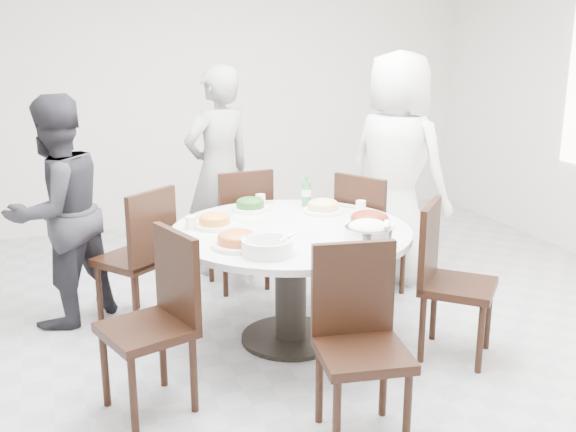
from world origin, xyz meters
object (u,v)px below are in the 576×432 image
object	(u,v)px
chair_s	(363,349)
soup_bowl	(267,247)
chair_nw	(133,256)
diner_left	(57,212)
chair_n	(238,228)
beverage_bottle	(306,190)
diner_middle	(219,171)
rice_bowl	(368,237)
chair_ne	(373,235)
chair_sw	(146,326)
diner_right	(397,168)
dining_table	(291,285)
chair_se	(459,283)

from	to	relation	value
chair_s	soup_bowl	size ratio (longest dim) A/B	3.36
chair_nw	diner_left	distance (m)	0.58
chair_n	beverage_bottle	distance (m)	0.76
diner_middle	rice_bowl	distance (m)	1.96
chair_ne	chair_nw	distance (m)	1.74
chair_sw	diner_right	bearing A→B (deg)	103.55
diner_left	beverage_bottle	xyz separation A→B (m)	(1.65, -0.32, 0.09)
chair_ne	soup_bowl	distance (m)	1.50
dining_table	chair_nw	bearing A→B (deg)	145.20
diner_left	beverage_bottle	distance (m)	1.68
diner_middle	beverage_bottle	bearing A→B (deg)	92.15
chair_n	chair_nw	distance (m)	0.95
chair_nw	chair_sw	xyz separation A→B (m)	(-0.09, -1.14, 0.00)
dining_table	chair_n	xyz separation A→B (m)	(-0.05, 1.05, 0.10)
chair_s	chair_ne	bearing A→B (deg)	70.73
beverage_bottle	chair_se	bearing A→B (deg)	-60.80
diner_left	chair_nw	bearing A→B (deg)	121.20
diner_middle	beverage_bottle	size ratio (longest dim) A/B	7.46
chair_n	diner_middle	size ratio (longest dim) A/B	0.56
dining_table	soup_bowl	distance (m)	0.66
chair_ne	diner_middle	world-z (taller)	diner_middle
soup_bowl	beverage_bottle	distance (m)	1.08
dining_table	beverage_bottle	world-z (taller)	beverage_bottle
chair_n	diner_right	size ratio (longest dim) A/B	0.53
chair_nw	beverage_bottle	world-z (taller)	beverage_bottle
chair_nw	soup_bowl	size ratio (longest dim) A/B	3.36
chair_se	soup_bowl	xyz separation A→B (m)	(-1.17, 0.13, 0.32)
chair_sw	beverage_bottle	size ratio (longest dim) A/B	4.20
diner_middle	chair_se	bearing A→B (deg)	95.77
chair_nw	diner_left	size ratio (longest dim) A/B	0.61
chair_n	chair_s	size ratio (longest dim) A/B	1.00
chair_s	diner_middle	size ratio (longest dim) A/B	0.56
chair_n	rice_bowl	distance (m)	1.60
dining_table	chair_sw	xyz separation A→B (m)	(-0.98, -0.52, 0.10)
chair_n	chair_s	distance (m)	2.18
chair_sw	rice_bowl	size ratio (longest dim) A/B	3.51
soup_bowl	chair_n	bearing A→B (deg)	80.57
chair_ne	chair_nw	world-z (taller)	same
chair_se	diner_middle	world-z (taller)	diner_middle
chair_s	rice_bowl	distance (m)	0.81
chair_sw	diner_right	world-z (taller)	diner_right
soup_bowl	beverage_bottle	world-z (taller)	beverage_bottle
chair_se	dining_table	bearing A→B (deg)	101.35
chair_se	diner_middle	size ratio (longest dim) A/B	0.56
dining_table	diner_right	bearing A→B (deg)	34.56
diner_left	rice_bowl	xyz separation A→B (m)	(1.64, -1.30, 0.03)
chair_ne	chair_n	distance (m)	1.03
soup_bowl	chair_nw	bearing A→B (deg)	120.23
dining_table	chair_nw	xyz separation A→B (m)	(-0.90, 0.62, 0.10)
chair_n	diner_left	bearing A→B (deg)	5.42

